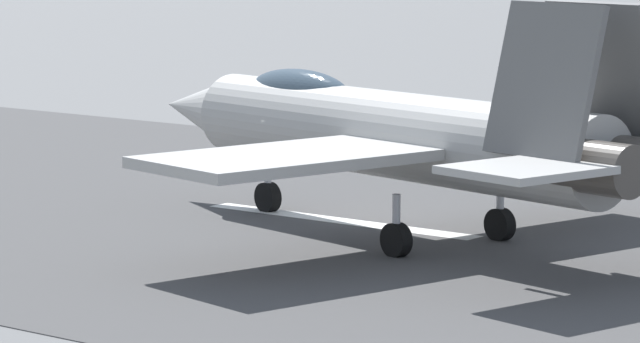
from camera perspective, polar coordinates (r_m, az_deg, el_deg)
name	(u,v)px	position (r m, az deg, el deg)	size (l,w,h in m)	color
ground_plane	(332,220)	(44.91, 0.39, -1.54)	(400.00, 400.00, 0.00)	slate
runway_strip	(333,220)	(44.90, 0.41, -1.53)	(240.00, 26.00, 0.02)	#464646
fighter_jet	(393,132)	(42.22, 2.30, 1.24)	(17.54, 14.56, 5.68)	#ABAAA7
marker_cone_mid	(444,143)	(58.32, 3.89, 0.91)	(0.44, 0.44, 0.55)	orange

